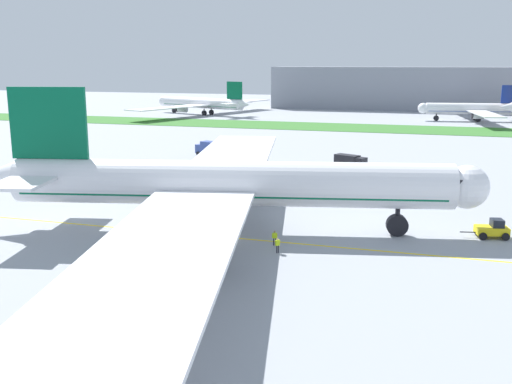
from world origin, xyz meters
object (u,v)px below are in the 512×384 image
(ground_crew_wingwalker_port, at_px, (275,237))
(parked_airliner_far_left, at_px, (203,103))
(pushback_tug, at_px, (493,229))
(service_truck_baggage_loader, at_px, (255,170))
(ground_crew_marshaller_front, at_px, (278,244))
(airliner_foreground, at_px, (222,184))
(service_truck_catering_van, at_px, (350,161))
(service_truck_fuel_bowser, at_px, (209,148))
(ground_crew_wingwalker_starboard, at_px, (135,276))
(parked_airliner_far_centre, at_px, (472,109))

(ground_crew_wingwalker_port, bearing_deg, parked_airliner_far_left, 114.44)
(pushback_tug, relative_size, service_truck_baggage_loader, 0.92)
(ground_crew_marshaller_front, height_order, parked_airliner_far_left, parked_airliner_far_left)
(airliner_foreground, bearing_deg, parked_airliner_far_left, 112.56)
(service_truck_baggage_loader, bearing_deg, service_truck_catering_van, 43.76)
(pushback_tug, bearing_deg, ground_crew_marshaller_front, -150.63)
(service_truck_fuel_bowser, bearing_deg, parked_airliner_far_left, 112.48)
(airliner_foreground, distance_m, ground_crew_marshaller_front, 11.44)
(ground_crew_marshaller_front, xyz_separation_m, ground_crew_wingwalker_starboard, (-9.82, -13.41, 0.05))
(service_truck_catering_van, bearing_deg, ground_crew_wingwalker_port, -91.47)
(ground_crew_marshaller_front, xyz_separation_m, parked_airliner_far_left, (-70.95, 156.43, 3.39))
(ground_crew_wingwalker_port, bearing_deg, ground_crew_marshaller_front, -68.12)
(service_truck_baggage_loader, relative_size, parked_airliner_far_centre, 0.10)
(ground_crew_wingwalker_port, xyz_separation_m, parked_airliner_far_centre, (28.46, 156.89, 3.17))
(ground_crew_marshaller_front, bearing_deg, service_truck_baggage_loader, 110.28)
(parked_airliner_far_centre, bearing_deg, service_truck_fuel_bowser, -120.90)
(service_truck_baggage_loader, distance_m, service_truck_fuel_bowser, 27.28)
(airliner_foreground, xyz_separation_m, parked_airliner_far_left, (-62.50, 150.42, -1.45))
(airliner_foreground, bearing_deg, parked_airliner_far_centre, 76.81)
(ground_crew_wingwalker_starboard, xyz_separation_m, parked_airliner_far_left, (-61.13, 169.84, 3.34))
(ground_crew_marshaller_front, height_order, service_truck_baggage_loader, service_truck_baggage_loader)
(service_truck_baggage_loader, distance_m, service_truck_catering_van, 20.65)
(ground_crew_wingwalker_starboard, distance_m, service_truck_fuel_bowser, 77.38)
(ground_crew_marshaller_front, relative_size, parked_airliner_far_centre, 0.03)
(parked_airliner_far_left, bearing_deg, service_truck_fuel_bowser, -67.52)
(ground_crew_marshaller_front, height_order, service_truck_catering_van, service_truck_catering_van)
(parked_airliner_far_left, bearing_deg, airliner_foreground, -67.44)
(ground_crew_wingwalker_port, height_order, service_truck_baggage_loader, service_truck_baggage_loader)
(parked_airliner_far_centre, bearing_deg, ground_crew_wingwalker_starboard, -102.19)
(ground_crew_wingwalker_starboard, height_order, service_truck_baggage_loader, service_truck_baggage_loader)
(ground_crew_wingwalker_port, xyz_separation_m, service_truck_catering_van, (1.32, 51.29, 0.44))
(airliner_foreground, bearing_deg, service_truck_catering_van, 79.56)
(pushback_tug, distance_m, ground_crew_marshaller_front, 25.93)
(ground_crew_marshaller_front, distance_m, parked_airliner_far_left, 171.80)
(ground_crew_wingwalker_starboard, distance_m, parked_airliner_far_left, 180.54)
(pushback_tug, height_order, parked_airliner_far_left, parked_airliner_far_left)
(pushback_tug, xyz_separation_m, parked_airliner_far_left, (-93.54, 143.71, 3.40))
(pushback_tug, distance_m, service_truck_fuel_bowser, 72.38)
(ground_crew_marshaller_front, bearing_deg, ground_crew_wingwalker_port, 111.88)
(pushback_tug, bearing_deg, parked_airliner_far_left, 123.06)
(ground_crew_wingwalker_port, bearing_deg, parked_airliner_far_centre, 79.72)
(airliner_foreground, height_order, parked_airliner_far_left, airliner_foreground)
(service_truck_fuel_bowser, relative_size, parked_airliner_far_centre, 0.11)
(pushback_tug, bearing_deg, parked_airliner_far_centre, 88.09)
(airliner_foreground, xyz_separation_m, ground_crew_marshaller_front, (8.45, -6.01, -4.84))
(service_truck_baggage_loader, relative_size, service_truck_fuel_bowser, 0.92)
(service_truck_fuel_bowser, bearing_deg, airliner_foreground, -67.29)
(service_truck_catering_van, height_order, parked_airliner_far_left, parked_airliner_far_left)
(ground_crew_marshaller_front, bearing_deg, ground_crew_wingwalker_starboard, -126.21)
(pushback_tug, xyz_separation_m, service_truck_catering_van, (-22.25, 40.99, 0.47))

